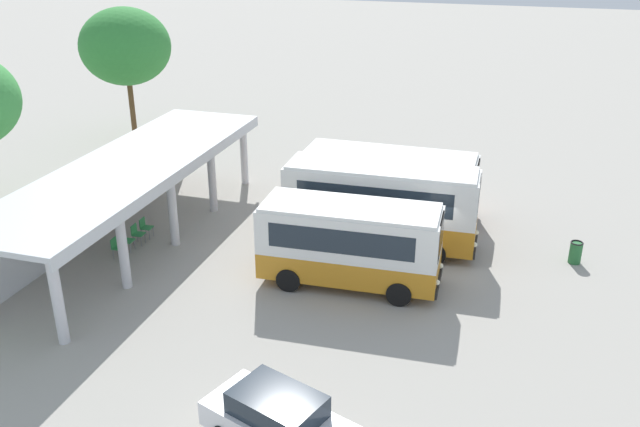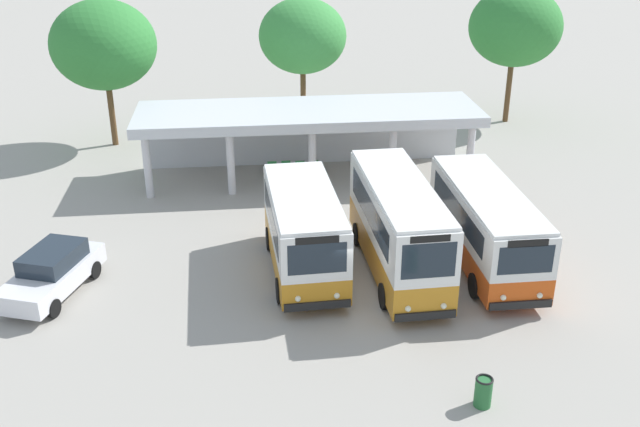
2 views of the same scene
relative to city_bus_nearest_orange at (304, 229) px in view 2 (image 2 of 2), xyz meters
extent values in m
plane|color=#A39E93|center=(1.99, -2.20, -1.73)|extent=(180.00, 180.00, 0.00)
cylinder|color=black|center=(1.20, -1.95, -1.28)|extent=(0.26, 0.91, 0.90)
cylinder|color=black|center=(-1.03, -2.04, -1.28)|extent=(0.26, 0.91, 0.90)
cylinder|color=black|center=(1.02, 2.07, -1.28)|extent=(0.26, 0.91, 0.90)
cylinder|color=black|center=(-1.20, 1.98, -1.28)|extent=(0.26, 0.91, 0.90)
cube|color=orange|center=(0.00, 0.01, -0.86)|extent=(2.60, 6.58, 0.97)
cube|color=white|center=(0.00, 0.01, 0.45)|extent=(2.60, 6.58, 1.65)
cube|color=white|center=(0.00, 0.01, 1.33)|extent=(2.53, 6.38, 0.12)
cube|color=black|center=(0.14, -3.26, -1.21)|extent=(2.21, 0.20, 0.28)
cube|color=#1E2833|center=(0.14, -3.21, 0.50)|extent=(1.91, 0.13, 1.07)
cube|color=black|center=(0.14, -3.21, 1.15)|extent=(1.40, 0.11, 0.24)
cube|color=#1E2833|center=(1.15, 0.16, 0.50)|extent=(0.26, 5.19, 0.90)
cube|color=#1E2833|center=(-1.16, 0.06, 0.50)|extent=(0.26, 5.19, 0.90)
sphere|color=#EAEACC|center=(0.78, -3.22, -0.90)|extent=(0.20, 0.20, 0.20)
sphere|color=#EAEACC|center=(-0.50, -3.27, -0.90)|extent=(0.20, 0.20, 0.20)
cylinder|color=black|center=(4.45, -2.72, -1.28)|extent=(0.25, 0.91, 0.90)
cylinder|color=black|center=(2.44, -2.79, -1.28)|extent=(0.25, 0.91, 0.90)
cylinder|color=black|center=(4.30, 2.05, -1.28)|extent=(0.25, 0.91, 0.90)
cylinder|color=black|center=(2.28, 1.98, -1.28)|extent=(0.25, 0.91, 0.90)
cube|color=orange|center=(3.37, -0.37, -0.78)|extent=(2.37, 7.76, 1.13)
cube|color=white|center=(3.37, -0.37, 0.71)|extent=(2.37, 7.76, 1.85)
cube|color=white|center=(3.37, -0.37, 1.69)|extent=(2.30, 7.53, 0.12)
cube|color=black|center=(3.50, -4.24, -1.21)|extent=(2.01, 0.17, 0.28)
cube|color=#1E2833|center=(3.49, -4.20, 0.76)|extent=(1.74, 0.11, 1.20)
cube|color=black|center=(3.49, -4.20, 1.51)|extent=(1.27, 0.09, 0.24)
cube|color=#1E2833|center=(4.41, -0.23, 0.76)|extent=(0.24, 6.16, 1.02)
cube|color=#1E2833|center=(2.32, -0.30, 0.76)|extent=(0.24, 6.16, 1.02)
sphere|color=#EAEACC|center=(4.08, -4.22, -0.90)|extent=(0.20, 0.20, 0.20)
sphere|color=#EAEACC|center=(2.91, -4.25, -0.90)|extent=(0.20, 0.20, 0.20)
cylinder|color=black|center=(7.81, -2.44, -1.28)|extent=(0.22, 0.90, 0.90)
cylinder|color=black|center=(5.68, -2.45, -1.28)|extent=(0.22, 0.90, 0.90)
cylinder|color=black|center=(7.79, 2.35, -1.28)|extent=(0.22, 0.90, 0.90)
cylinder|color=black|center=(5.66, 2.34, -1.28)|extent=(0.22, 0.90, 0.90)
cube|color=#D14C14|center=(6.74, -0.05, -0.86)|extent=(2.27, 7.72, 0.97)
cube|color=silver|center=(6.74, -0.05, 0.38)|extent=(2.27, 7.72, 1.51)
cube|color=silver|center=(6.74, -0.05, 1.20)|extent=(2.20, 7.49, 0.12)
cube|color=black|center=(6.75, -3.94, -1.21)|extent=(2.12, 0.11, 0.28)
cube|color=#1E2833|center=(6.75, -3.89, 0.43)|extent=(1.83, 0.06, 0.98)
cube|color=black|center=(6.75, -3.89, 1.02)|extent=(1.34, 0.06, 0.24)
cube|color=#1E2833|center=(7.84, 0.06, 0.43)|extent=(0.07, 6.17, 0.83)
cube|color=#1E2833|center=(5.63, 0.05, 0.43)|extent=(0.07, 6.17, 0.83)
sphere|color=#EAEACC|center=(7.37, -3.92, -0.90)|extent=(0.20, 0.20, 0.20)
sphere|color=#EAEACC|center=(6.14, -3.93, -0.90)|extent=(0.20, 0.20, 0.20)
cylinder|color=black|center=(-8.50, -2.16, -1.41)|extent=(0.38, 0.66, 0.64)
cylinder|color=black|center=(-10.06, -1.60, -1.41)|extent=(0.38, 0.66, 0.64)
cylinder|color=black|center=(-7.60, 0.38, -1.41)|extent=(0.38, 0.66, 0.64)
cylinder|color=black|center=(-9.17, 0.93, -1.41)|extent=(0.38, 0.66, 0.64)
cube|color=silver|center=(-8.83, -0.61, -1.06)|extent=(3.11, 4.68, 0.70)
cube|color=#1E2833|center=(-8.76, -0.41, -0.41)|extent=(2.16, 2.63, 0.60)
cylinder|color=silver|center=(-6.37, 7.76, -0.13)|extent=(0.36, 0.36, 3.20)
cylinder|color=silver|center=(-2.65, 7.76, -0.13)|extent=(0.36, 0.36, 3.20)
cylinder|color=silver|center=(1.07, 7.76, -0.13)|extent=(0.36, 0.36, 3.20)
cylinder|color=silver|center=(4.80, 7.76, -0.13)|extent=(0.36, 0.36, 3.20)
cylinder|color=silver|center=(8.52, 7.76, -0.13)|extent=(0.36, 0.36, 3.20)
cube|color=silver|center=(1.07, 11.48, -0.13)|extent=(15.69, 0.20, 3.20)
cube|color=silver|center=(1.07, 9.52, 1.57)|extent=(16.19, 4.62, 0.20)
cube|color=silver|center=(1.07, 7.26, 1.33)|extent=(16.19, 0.10, 0.28)
cylinder|color=slate|center=(-0.52, 9.12, -1.51)|extent=(0.03, 0.03, 0.44)
cylinder|color=slate|center=(-0.87, 9.10, -1.51)|extent=(0.03, 0.03, 0.44)
cylinder|color=slate|center=(-0.54, 9.47, -1.51)|extent=(0.03, 0.03, 0.44)
cylinder|color=slate|center=(-0.89, 9.45, -1.51)|extent=(0.03, 0.03, 0.44)
cube|color=#2D8C47|center=(-0.71, 9.29, -1.27)|extent=(0.46, 0.46, 0.04)
cube|color=#2D8C47|center=(-0.72, 9.49, -1.07)|extent=(0.44, 0.06, 0.40)
cylinder|color=slate|center=(0.15, 9.13, -1.51)|extent=(0.03, 0.03, 0.44)
cylinder|color=slate|center=(-0.20, 9.11, -1.51)|extent=(0.03, 0.03, 0.44)
cylinder|color=slate|center=(0.13, 9.48, -1.51)|extent=(0.03, 0.03, 0.44)
cylinder|color=slate|center=(-0.22, 9.46, -1.51)|extent=(0.03, 0.03, 0.44)
cube|color=#2D8C47|center=(-0.03, 9.29, -1.27)|extent=(0.46, 0.46, 0.04)
cube|color=#2D8C47|center=(-0.04, 9.49, -1.07)|extent=(0.44, 0.06, 0.40)
cylinder|color=slate|center=(0.82, 9.04, -1.51)|extent=(0.03, 0.03, 0.44)
cylinder|color=slate|center=(0.47, 9.02, -1.51)|extent=(0.03, 0.03, 0.44)
cylinder|color=slate|center=(0.81, 9.39, -1.51)|extent=(0.03, 0.03, 0.44)
cylinder|color=slate|center=(0.46, 9.37, -1.51)|extent=(0.03, 0.03, 0.44)
cube|color=#2D8C47|center=(0.64, 9.20, -1.27)|extent=(0.46, 0.46, 0.04)
cube|color=#2D8C47|center=(0.63, 9.40, -1.07)|extent=(0.44, 0.06, 0.40)
cylinder|color=slate|center=(1.50, 9.04, -1.51)|extent=(0.03, 0.03, 0.44)
cylinder|color=slate|center=(1.15, 9.02, -1.51)|extent=(0.03, 0.03, 0.44)
cylinder|color=slate|center=(1.48, 9.39, -1.51)|extent=(0.03, 0.03, 0.44)
cylinder|color=slate|center=(1.13, 9.38, -1.51)|extent=(0.03, 0.03, 0.44)
cube|color=#2D8C47|center=(1.31, 9.21, -1.27)|extent=(0.46, 0.46, 0.04)
cube|color=#2D8C47|center=(1.31, 9.41, -1.07)|extent=(0.44, 0.06, 0.40)
cylinder|color=brown|center=(1.55, 17.89, -0.06)|extent=(0.32, 0.32, 3.35)
ellipsoid|color=green|center=(1.55, 17.89, 3.48)|extent=(4.96, 4.96, 4.22)
cylinder|color=brown|center=(13.69, 17.23, 0.08)|extent=(0.32, 0.32, 3.62)
ellipsoid|color=#338438|center=(13.69, 17.23, 3.87)|extent=(5.28, 5.28, 4.49)
cylinder|color=brown|center=(-9.03, 15.42, -0.03)|extent=(0.32, 0.32, 3.39)
ellipsoid|color=#338438|center=(-9.03, 15.42, 3.71)|extent=(5.45, 5.45, 4.64)
cylinder|color=#266633|center=(4.18, -8.06, -1.31)|extent=(0.48, 0.48, 0.85)
torus|color=black|center=(4.18, -8.06, -0.86)|extent=(0.49, 0.49, 0.06)
camera|label=1|loc=(-21.50, -5.42, 10.74)|focal=38.14mm
camera|label=2|loc=(-2.00, -23.52, 11.38)|focal=40.89mm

